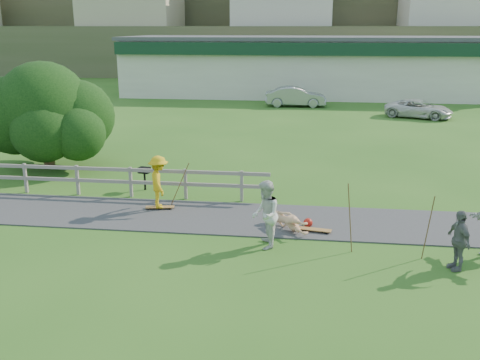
{
  "coord_description": "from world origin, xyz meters",
  "views": [
    {
      "loc": [
        4.24,
        -14.38,
        5.88
      ],
      "look_at": [
        2.11,
        2.0,
        1.15
      ],
      "focal_mm": 40.0,
      "sensor_mm": 36.0,
      "label": 1
    }
  ],
  "objects_px": {
    "skater_rider": "(159,185)",
    "bbq": "(145,179)",
    "car_silver": "(296,97)",
    "tree": "(46,127)",
    "spectator_b": "(459,240)",
    "spectator_a": "(265,215)",
    "skater_fallen": "(288,221)",
    "car_white": "(419,109)"
  },
  "relations": [
    {
      "from": "spectator_a",
      "to": "skater_fallen",
      "type": "bearing_deg",
      "value": 151.38
    },
    {
      "from": "car_silver",
      "to": "skater_rider",
      "type": "bearing_deg",
      "value": 169.05
    },
    {
      "from": "skater_fallen",
      "to": "car_white",
      "type": "relative_size",
      "value": 0.37
    },
    {
      "from": "car_white",
      "to": "car_silver",
      "type": "bearing_deg",
      "value": 83.88
    },
    {
      "from": "spectator_b",
      "to": "tree",
      "type": "bearing_deg",
      "value": -135.4
    },
    {
      "from": "spectator_b",
      "to": "car_white",
      "type": "distance_m",
      "value": 24.33
    },
    {
      "from": "skater_fallen",
      "to": "tree",
      "type": "distance_m",
      "value": 12.36
    },
    {
      "from": "tree",
      "to": "bbq",
      "type": "height_order",
      "value": "tree"
    },
    {
      "from": "skater_rider",
      "to": "skater_fallen",
      "type": "distance_m",
      "value": 4.55
    },
    {
      "from": "car_silver",
      "to": "tree",
      "type": "distance_m",
      "value": 22.47
    },
    {
      "from": "skater_fallen",
      "to": "bbq",
      "type": "bearing_deg",
      "value": 106.81
    },
    {
      "from": "car_silver",
      "to": "bbq",
      "type": "distance_m",
      "value": 23.3
    },
    {
      "from": "skater_fallen",
      "to": "car_white",
      "type": "height_order",
      "value": "car_white"
    },
    {
      "from": "spectator_a",
      "to": "spectator_b",
      "type": "relative_size",
      "value": 1.22
    },
    {
      "from": "tree",
      "to": "skater_rider",
      "type": "bearing_deg",
      "value": -37.68
    },
    {
      "from": "skater_fallen",
      "to": "bbq",
      "type": "distance_m",
      "value": 6.5
    },
    {
      "from": "bbq",
      "to": "spectator_a",
      "type": "bearing_deg",
      "value": -34.4
    },
    {
      "from": "car_silver",
      "to": "tree",
      "type": "relative_size",
      "value": 0.73
    },
    {
      "from": "skater_fallen",
      "to": "car_white",
      "type": "xyz_separation_m",
      "value": [
        7.81,
        21.94,
        0.31
      ]
    },
    {
      "from": "skater_rider",
      "to": "tree",
      "type": "relative_size",
      "value": 0.28
    },
    {
      "from": "skater_rider",
      "to": "car_white",
      "type": "height_order",
      "value": "skater_rider"
    },
    {
      "from": "spectator_a",
      "to": "car_white",
      "type": "bearing_deg",
      "value": 154.54
    },
    {
      "from": "skater_fallen",
      "to": "skater_rider",
      "type": "bearing_deg",
      "value": 122.2
    },
    {
      "from": "skater_rider",
      "to": "tree",
      "type": "distance_m",
      "value": 7.99
    },
    {
      "from": "spectator_a",
      "to": "spectator_b",
      "type": "height_order",
      "value": "spectator_a"
    },
    {
      "from": "skater_rider",
      "to": "spectator_b",
      "type": "xyz_separation_m",
      "value": [
        8.63,
        -3.45,
        -0.09
      ]
    },
    {
      "from": "bbq",
      "to": "skater_rider",
      "type": "bearing_deg",
      "value": -51.39
    },
    {
      "from": "skater_rider",
      "to": "skater_fallen",
      "type": "height_order",
      "value": "skater_rider"
    },
    {
      "from": "skater_fallen",
      "to": "spectator_b",
      "type": "relative_size",
      "value": 1.02
    },
    {
      "from": "spectator_b",
      "to": "car_white",
      "type": "height_order",
      "value": "spectator_b"
    },
    {
      "from": "tree",
      "to": "bbq",
      "type": "xyz_separation_m",
      "value": [
        5.11,
        -2.69,
        -1.36
      ]
    },
    {
      "from": "skater_rider",
      "to": "bbq",
      "type": "bearing_deg",
      "value": 6.12
    },
    {
      "from": "spectator_b",
      "to": "tree",
      "type": "xyz_separation_m",
      "value": [
        -14.92,
        8.31,
        1.01
      ]
    },
    {
      "from": "car_silver",
      "to": "tree",
      "type": "height_order",
      "value": "tree"
    },
    {
      "from": "spectator_a",
      "to": "spectator_b",
      "type": "bearing_deg",
      "value": 75.25
    },
    {
      "from": "spectator_a",
      "to": "bbq",
      "type": "bearing_deg",
      "value": -140.17
    },
    {
      "from": "car_white",
      "to": "bbq",
      "type": "height_order",
      "value": "car_white"
    },
    {
      "from": "skater_rider",
      "to": "bbq",
      "type": "height_order",
      "value": "skater_rider"
    },
    {
      "from": "spectator_a",
      "to": "tree",
      "type": "xyz_separation_m",
      "value": [
        -10.03,
        7.53,
        0.84
      ]
    },
    {
      "from": "skater_fallen",
      "to": "car_silver",
      "type": "relative_size",
      "value": 0.35
    },
    {
      "from": "spectator_a",
      "to": "car_white",
      "type": "height_order",
      "value": "spectator_a"
    },
    {
      "from": "skater_fallen",
      "to": "tree",
      "type": "bearing_deg",
      "value": 108.95
    }
  ]
}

